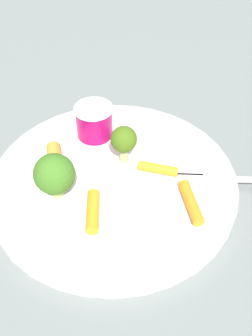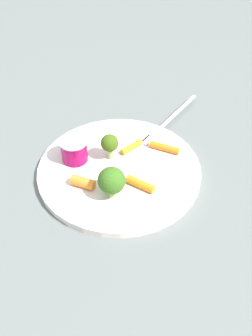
{
  "view_description": "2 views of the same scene",
  "coord_description": "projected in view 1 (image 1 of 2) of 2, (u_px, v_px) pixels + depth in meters",
  "views": [
    {
      "loc": [
        0.29,
        0.01,
        0.31
      ],
      "look_at": [
        -0.01,
        0.01,
        0.02
      ],
      "focal_mm": 40.06,
      "sensor_mm": 36.0,
      "label": 1
    },
    {
      "loc": [
        0.25,
        -0.38,
        0.44
      ],
      "look_at": [
        0.01,
        -0.0,
        0.02
      ],
      "focal_mm": 39.83,
      "sensor_mm": 36.0,
      "label": 2
    }
  ],
  "objects": [
    {
      "name": "broccoli_floret_1",
      "position": [
        54.0,
        174.0,
        0.38
      ],
      "size": [
        0.04,
        0.04,
        0.05
      ],
      "color": "#9ABA62",
      "rests_on": "plate"
    },
    {
      "name": "carrot_stick_0",
      "position": [
        93.0,
        211.0,
        0.37
      ],
      "size": [
        0.05,
        0.01,
        0.01
      ],
      "primitive_type": "cylinder",
      "rotation": [
        1.57,
        0.0,
        1.58
      ],
      "color": "orange",
      "rests_on": "plate"
    },
    {
      "name": "ground_plane",
      "position": [
        114.0,
        184.0,
        0.43
      ],
      "size": [
        2.4,
        2.4,
        0.0
      ],
      "primitive_type": "plane",
      "color": "slate"
    },
    {
      "name": "broccoli_floret_0",
      "position": [
        124.0,
        140.0,
        0.41
      ],
      "size": [
        0.03,
        0.03,
        0.05
      ],
      "color": "#94AB66",
      "rests_on": "plate"
    },
    {
      "name": "sauce_cup",
      "position": [
        94.0,
        121.0,
        0.46
      ],
      "size": [
        0.05,
        0.05,
        0.04
      ],
      "color": "#97084B",
      "rests_on": "plate"
    },
    {
      "name": "plate",
      "position": [
        114.0,
        181.0,
        0.42
      ],
      "size": [
        0.27,
        0.27,
        0.01
      ],
      "primitive_type": "cylinder",
      "color": "silver",
      "rests_on": "ground_plane"
    },
    {
      "name": "carrot_stick_3",
      "position": [
        191.0,
        202.0,
        0.38
      ],
      "size": [
        0.05,
        0.02,
        0.01
      ],
      "primitive_type": "cylinder",
      "rotation": [
        1.57,
        0.0,
        4.87
      ],
      "color": "orange",
      "rests_on": "plate"
    },
    {
      "name": "carrot_stick_2",
      "position": [
        55.0,
        157.0,
        0.43
      ],
      "size": [
        0.04,
        0.02,
        0.02
      ],
      "primitive_type": "cylinder",
      "rotation": [
        1.57,
        0.0,
        4.9
      ],
      "color": "orange",
      "rests_on": "plate"
    },
    {
      "name": "carrot_stick_1",
      "position": [
        158.0,
        169.0,
        0.42
      ],
      "size": [
        0.02,
        0.05,
        0.01
      ],
      "primitive_type": "cylinder",
      "rotation": [
        1.57,
        0.0,
        6.0
      ],
      "color": "orange",
      "rests_on": "plate"
    }
  ]
}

